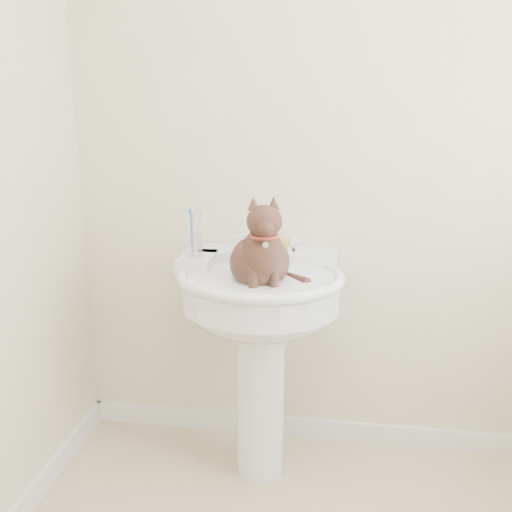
% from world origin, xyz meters
% --- Properties ---
extents(wall_back, '(2.20, 0.00, 2.50)m').
position_xyz_m(wall_back, '(0.00, 1.10, 1.25)').
color(wall_back, beige).
rests_on(wall_back, ground).
extents(baseboard_back, '(2.20, 0.02, 0.09)m').
position_xyz_m(baseboard_back, '(0.00, 1.09, 0.04)').
color(baseboard_back, white).
rests_on(baseboard_back, floor).
extents(pedestal_sink, '(0.65, 0.64, 0.90)m').
position_xyz_m(pedestal_sink, '(-0.27, 0.81, 0.70)').
color(pedestal_sink, white).
rests_on(pedestal_sink, floor).
extents(faucet, '(0.28, 0.12, 0.14)m').
position_xyz_m(faucet, '(-0.27, 0.97, 0.94)').
color(faucet, silver).
rests_on(faucet, pedestal_sink).
extents(soap_bar, '(0.10, 0.07, 0.03)m').
position_xyz_m(soap_bar, '(-0.24, 1.06, 0.91)').
color(soap_bar, gold).
rests_on(soap_bar, pedestal_sink).
extents(toothbrush_cup, '(0.07, 0.07, 0.19)m').
position_xyz_m(toothbrush_cup, '(-0.54, 0.86, 0.95)').
color(toothbrush_cup, silver).
rests_on(toothbrush_cup, pedestal_sink).
extents(cat, '(0.24, 0.30, 0.45)m').
position_xyz_m(cat, '(-0.26, 0.74, 0.95)').
color(cat, '#553123').
rests_on(cat, pedestal_sink).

